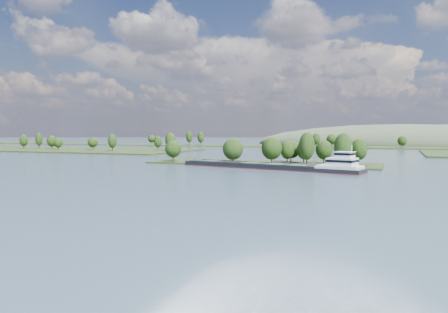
% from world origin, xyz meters
% --- Properties ---
extents(ground, '(1800.00, 1800.00, 0.00)m').
position_xyz_m(ground, '(0.00, 120.00, 0.00)').
color(ground, '#394E63').
rests_on(ground, ground).
extents(tree_island, '(100.00, 32.70, 14.71)m').
position_xyz_m(tree_island, '(6.28, 178.47, 4.01)').
color(tree_island, black).
rests_on(tree_island, ground).
extents(left_bank, '(300.00, 80.00, 14.20)m').
position_xyz_m(left_bank, '(-228.60, 260.13, 0.85)').
color(left_bank, black).
rests_on(left_bank, ground).
extents(back_shoreline, '(900.00, 60.00, 15.20)m').
position_xyz_m(back_shoreline, '(8.78, 399.79, 0.68)').
color(back_shoreline, black).
rests_on(back_shoreline, ground).
extents(hill_west, '(320.00, 160.00, 44.00)m').
position_xyz_m(hill_west, '(60.00, 500.00, 0.00)').
color(hill_west, '#3B4932').
rests_on(hill_west, ground).
extents(cargo_barge, '(74.80, 26.59, 10.13)m').
position_xyz_m(cargo_barge, '(13.58, 156.56, 1.28)').
color(cargo_barge, black).
rests_on(cargo_barge, ground).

